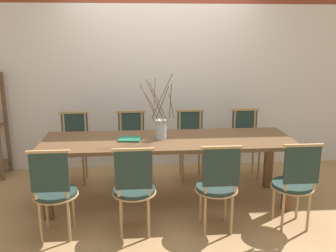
{
  "coord_description": "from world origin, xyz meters",
  "views": [
    {
      "loc": [
        -0.32,
        -3.96,
        1.9
      ],
      "look_at": [
        0.0,
        0.0,
        0.89
      ],
      "focal_mm": 40.0,
      "sensor_mm": 36.0,
      "label": 1
    }
  ],
  "objects": [
    {
      "name": "chair_far_left",
      "position": [
        -0.42,
        0.7,
        0.49
      ],
      "size": [
        0.42,
        0.42,
        0.91
      ],
      "rotation": [
        0.0,
        0.0,
        3.14
      ],
      "color": "#233833",
      "rests_on": "ground_plane"
    },
    {
      "name": "chair_far_leftend",
      "position": [
        -1.15,
        0.7,
        0.49
      ],
      "size": [
        0.42,
        0.42,
        0.91
      ],
      "rotation": [
        0.0,
        0.0,
        3.14
      ],
      "color": "#233833",
      "rests_on": "ground_plane"
    },
    {
      "name": "ground_plane",
      "position": [
        0.0,
        0.0,
        0.0
      ],
      "size": [
        16.0,
        16.0,
        0.0
      ],
      "primitive_type": "plane",
      "color": "#A87F51"
    },
    {
      "name": "chair_near_leftend",
      "position": [
        -1.11,
        -0.7,
        0.49
      ],
      "size": [
        0.42,
        0.42,
        0.91
      ],
      "color": "#233833",
      "rests_on": "ground_plane"
    },
    {
      "name": "chair_near_center",
      "position": [
        0.42,
        -0.7,
        0.49
      ],
      "size": [
        0.42,
        0.42,
        0.91
      ],
      "color": "#233833",
      "rests_on": "ground_plane"
    },
    {
      "name": "chair_near_left",
      "position": [
        -0.38,
        -0.7,
        0.49
      ],
      "size": [
        0.42,
        0.42,
        0.91
      ],
      "color": "#233833",
      "rests_on": "ground_plane"
    },
    {
      "name": "chair_far_center",
      "position": [
        0.36,
        0.7,
        0.49
      ],
      "size": [
        0.42,
        0.42,
        0.91
      ],
      "rotation": [
        0.0,
        0.0,
        3.14
      ],
      "color": "#233833",
      "rests_on": "ground_plane"
    },
    {
      "name": "wall_rear",
      "position": [
        0.0,
        1.23,
        1.6
      ],
      "size": [
        12.0,
        0.06,
        3.2
      ],
      "color": "silver",
      "rests_on": "ground_plane"
    },
    {
      "name": "dining_table",
      "position": [
        0.0,
        0.0,
        0.65
      ],
      "size": [
        2.77,
        0.83,
        0.74
      ],
      "color": "brown",
      "rests_on": "ground_plane"
    },
    {
      "name": "chair_near_right",
      "position": [
        1.17,
        -0.7,
        0.49
      ],
      "size": [
        0.42,
        0.42,
        0.91
      ],
      "color": "#233833",
      "rests_on": "ground_plane"
    },
    {
      "name": "book_stack",
      "position": [
        -0.42,
        0.01,
        0.75
      ],
      "size": [
        0.26,
        0.23,
        0.02
      ],
      "color": "#1E6B4C",
      "rests_on": "dining_table"
    },
    {
      "name": "vase_centerpiece",
      "position": [
        -0.08,
        0.02,
        0.88
      ],
      "size": [
        0.39,
        0.37,
        0.72
      ],
      "color": "#B2BCC1",
      "rests_on": "dining_table"
    },
    {
      "name": "chair_far_right",
      "position": [
        1.1,
        0.7,
        0.49
      ],
      "size": [
        0.42,
        0.42,
        0.91
      ],
      "rotation": [
        0.0,
        0.0,
        3.14
      ],
      "color": "#233833",
      "rests_on": "ground_plane"
    }
  ]
}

